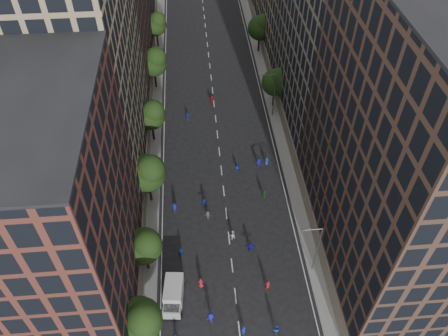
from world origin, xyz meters
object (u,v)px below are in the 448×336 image
streetlamp_far (273,93)px  skater_2 (276,329)px  streetlamp_near (316,247)px  cargo_van (173,295)px  skater_1 (244,331)px

streetlamp_far → skater_2: (-6.10, -41.21, -4.27)m
streetlamp_near → skater_2: bearing=-126.6°
streetlamp_far → cargo_van: 40.50m
streetlamp_near → cargo_van: 18.78m
streetlamp_near → cargo_van: streetlamp_near is taller
streetlamp_near → skater_2: streetlamp_near is taller
streetlamp_near → cargo_van: bearing=-170.6°
streetlamp_near → streetlamp_far: bearing=90.0°
skater_1 → skater_2: 3.83m
skater_1 → skater_2: skater_1 is taller
streetlamp_near → skater_1: 13.47m
streetlamp_near → skater_2: 11.08m
skater_1 → skater_2: bearing=157.1°
streetlamp_far → skater_2: bearing=-98.4°
streetlamp_near → streetlamp_far: 33.00m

